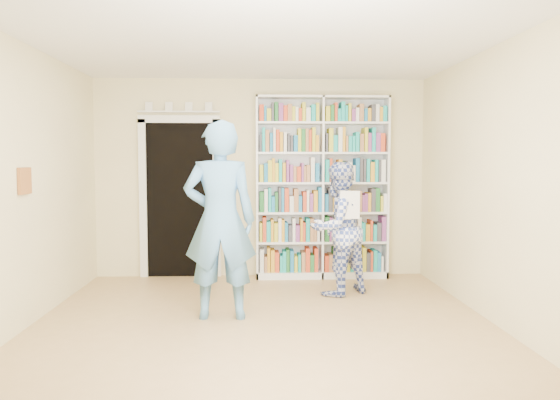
% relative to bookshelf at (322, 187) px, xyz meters
% --- Properties ---
extents(floor, '(5.00, 5.00, 0.00)m').
position_rel_bookshelf_xyz_m(floor, '(-0.83, -2.34, -1.24)').
color(floor, '#AA8552').
rests_on(floor, ground).
extents(ceiling, '(5.00, 5.00, 0.00)m').
position_rel_bookshelf_xyz_m(ceiling, '(-0.83, -2.34, 1.46)').
color(ceiling, white).
rests_on(ceiling, wall_back).
extents(wall_back, '(4.50, 0.00, 4.50)m').
position_rel_bookshelf_xyz_m(wall_back, '(-0.83, 0.16, 0.11)').
color(wall_back, beige).
rests_on(wall_back, floor).
extents(wall_left, '(0.00, 5.00, 5.00)m').
position_rel_bookshelf_xyz_m(wall_left, '(-3.08, -2.34, 0.11)').
color(wall_left, beige).
rests_on(wall_left, floor).
extents(wall_right, '(0.00, 5.00, 5.00)m').
position_rel_bookshelf_xyz_m(wall_right, '(1.42, -2.34, 0.11)').
color(wall_right, beige).
rests_on(wall_right, floor).
extents(bookshelf, '(1.78, 0.33, 2.45)m').
position_rel_bookshelf_xyz_m(bookshelf, '(0.00, 0.00, 0.00)').
color(bookshelf, white).
rests_on(bookshelf, floor).
extents(doorway, '(1.10, 0.08, 2.43)m').
position_rel_bookshelf_xyz_m(doorway, '(-1.93, 0.13, -0.06)').
color(doorway, black).
rests_on(doorway, floor).
extents(wall_art, '(0.03, 0.25, 0.25)m').
position_rel_bookshelf_xyz_m(wall_art, '(-3.06, -2.14, 0.16)').
color(wall_art, brown).
rests_on(wall_art, wall_left).
extents(man_blue, '(0.73, 0.48, 1.99)m').
position_rel_bookshelf_xyz_m(man_blue, '(-1.25, -1.89, -0.24)').
color(man_blue, '#528AB8').
rests_on(man_blue, floor).
extents(man_plaid, '(0.97, 0.91, 1.57)m').
position_rel_bookshelf_xyz_m(man_plaid, '(0.07, -0.97, -0.45)').
color(man_plaid, '#314598').
rests_on(man_plaid, floor).
extents(paper_sheet, '(0.23, 0.02, 0.32)m').
position_rel_bookshelf_xyz_m(paper_sheet, '(0.18, -1.19, -0.15)').
color(paper_sheet, white).
rests_on(paper_sheet, man_plaid).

